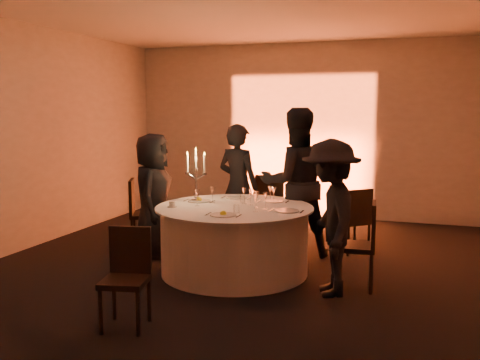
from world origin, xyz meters
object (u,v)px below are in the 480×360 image
(chair_left, at_px, (140,209))
(guest_right, at_px, (330,218))
(chair_back_right, at_px, (355,217))
(chair_right, at_px, (363,240))
(guest_back_left, at_px, (238,186))
(coffee_cup, at_px, (172,204))
(candelabra, at_px, (196,183))
(guest_left, at_px, (153,195))
(chair_back_left, at_px, (271,203))
(chair_front, at_px, (127,271))
(banquet_table, at_px, (234,240))
(guest_back_right, at_px, (295,183))

(chair_left, height_order, guest_right, guest_right)
(chair_back_right, height_order, chair_right, chair_right)
(guest_back_left, distance_m, coffee_cup, 1.43)
(guest_right, bearing_deg, guest_back_left, -153.55)
(chair_left, xyz_separation_m, candelabra, (1.02, -0.46, 0.47))
(chair_back_right, xyz_separation_m, guest_right, (-0.06, -1.66, 0.31))
(guest_left, height_order, coffee_cup, guest_left)
(chair_back_left, bearing_deg, chair_front, 84.08)
(guest_back_left, relative_size, coffee_cup, 15.23)
(banquet_table, relative_size, chair_front, 2.11)
(guest_right, relative_size, coffee_cup, 14.38)
(guest_right, distance_m, coffee_cup, 1.82)
(chair_right, height_order, candelabra, candelabra)
(guest_left, distance_m, guest_back_left, 1.19)
(banquet_table, height_order, guest_left, guest_left)
(guest_back_right, height_order, guest_right, guest_back_right)
(chair_back_right, height_order, coffee_cup, chair_back_right)
(guest_back_left, height_order, coffee_cup, guest_back_left)
(guest_back_right, xyz_separation_m, coffee_cup, (-1.16, -1.17, -0.15))
(guest_left, bearing_deg, banquet_table, -120.43)
(chair_back_right, xyz_separation_m, chair_right, (0.24, -1.37, 0.04))
(chair_right, xyz_separation_m, guest_back_right, (-0.95, 1.01, 0.43))
(chair_front, relative_size, guest_right, 0.54)
(chair_back_left, distance_m, chair_back_right, 1.28)
(guest_back_left, xyz_separation_m, guest_back_right, (0.84, -0.22, 0.11))
(chair_right, relative_size, chair_front, 1.08)
(guest_back_right, xyz_separation_m, candelabra, (-1.05, -0.73, 0.05))
(banquet_table, bearing_deg, candelabra, 161.46)
(guest_back_right, relative_size, candelabra, 2.90)
(chair_back_right, distance_m, guest_left, 2.62)
(chair_left, distance_m, candelabra, 1.22)
(guest_left, bearing_deg, chair_left, 34.03)
(guest_left, distance_m, coffee_cup, 0.80)
(guest_right, bearing_deg, chair_back_right, 159.70)
(chair_back_left, bearing_deg, guest_back_right, 125.16)
(chair_back_left, relative_size, guest_back_left, 0.56)
(chair_back_left, xyz_separation_m, candelabra, (-0.54, -1.46, 0.47))
(chair_front, relative_size, candelabra, 1.31)
(chair_back_left, distance_m, candelabra, 1.63)
(chair_front, xyz_separation_m, coffee_cup, (-0.27, 1.46, 0.32))
(banquet_table, relative_size, candelabra, 2.76)
(chair_back_left, xyz_separation_m, chair_front, (-0.37, -3.37, -0.05))
(banquet_table, relative_size, chair_left, 1.92)
(banquet_table, relative_size, guest_left, 1.15)
(chair_left, height_order, chair_front, chair_left)
(chair_back_right, relative_size, guest_left, 0.55)
(chair_right, xyz_separation_m, coffee_cup, (-2.11, -0.16, 0.28))
(guest_back_right, distance_m, candelabra, 1.28)
(chair_left, height_order, guest_left, guest_left)
(chair_right, bearing_deg, chair_back_right, -174.59)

